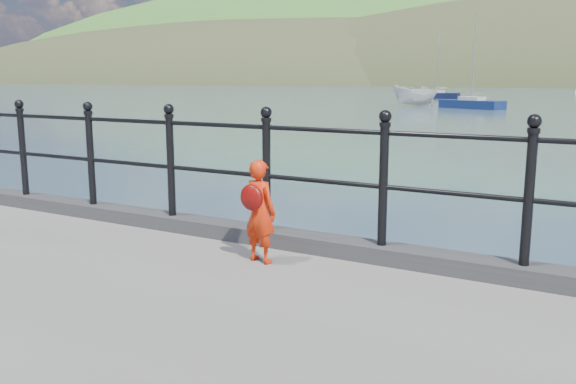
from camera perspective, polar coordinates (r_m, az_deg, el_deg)
The scene contains 7 objects.
ground at distance 6.82m, azimuth -5.64°, elevation -11.93°, with size 600.00×600.00×0.00m, color #2D4251.
kerb at distance 6.37m, azimuth -6.59°, elevation -3.41°, with size 60.00×0.30×0.15m, color #28282B.
railing at distance 6.23m, azimuth -6.74°, elevation 3.29°, with size 18.11×0.11×1.20m.
child at distance 5.35m, azimuth -2.71°, elevation -1.73°, with size 0.37×0.32×0.92m.
launch_white at distance 56.79m, azimuth 11.84°, elevation 8.82°, with size 1.85×4.93×1.90m, color silver.
sailboat_left at distance 77.70m, azimuth 13.72°, elevation 8.74°, with size 5.42×1.86×7.73m.
sailboat_port at distance 53.66m, azimuth 16.80°, elevation 7.84°, with size 5.74×3.72×8.03m.
Camera 1 is at (3.67, -5.12, 2.62)m, focal length 38.00 mm.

